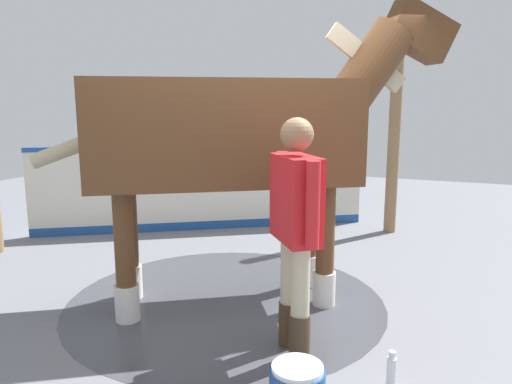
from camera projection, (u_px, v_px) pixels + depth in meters
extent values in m
cube|color=slate|center=(252.00, 309.00, 4.22)|extent=(16.00, 16.00, 0.02)
cylinder|color=#42444C|center=(226.00, 301.00, 4.36)|extent=(2.84, 2.84, 0.00)
cube|color=silver|center=(203.00, 190.00, 6.73)|extent=(3.94, 2.53, 1.14)
cube|color=#1E4C99|center=(202.00, 147.00, 6.62)|extent=(3.95, 2.55, 0.06)
cube|color=#1E4C99|center=(204.00, 225.00, 6.83)|extent=(3.94, 2.54, 0.12)
cylinder|color=olive|center=(395.00, 125.00, 6.44)|extent=(0.16, 0.16, 2.95)
cube|color=brown|center=(224.00, 132.00, 4.08)|extent=(2.34, 1.92, 0.87)
cylinder|color=brown|center=(309.00, 231.00, 4.64)|extent=(0.16, 0.16, 1.09)
cylinder|color=silver|center=(308.00, 270.00, 4.72)|extent=(0.20, 0.20, 0.30)
cylinder|color=brown|center=(325.00, 246.00, 4.18)|extent=(0.16, 0.16, 1.09)
cylinder|color=silver|center=(324.00, 288.00, 4.26)|extent=(0.20, 0.20, 0.30)
cylinder|color=brown|center=(129.00, 241.00, 4.34)|extent=(0.16, 0.16, 1.09)
cylinder|color=silver|center=(131.00, 282.00, 4.41)|extent=(0.20, 0.20, 0.30)
cylinder|color=brown|center=(125.00, 257.00, 3.88)|extent=(0.16, 0.16, 1.09)
cylinder|color=silver|center=(127.00, 303.00, 3.95)|extent=(0.20, 0.20, 0.30)
cylinder|color=brown|center=(366.00, 74.00, 4.22)|extent=(0.91, 0.78, 0.95)
cube|color=#C6B793|center=(366.00, 58.00, 4.19)|extent=(0.66, 0.45, 0.59)
cube|color=brown|center=(418.00, 32.00, 4.24)|extent=(0.70, 0.59, 0.56)
cylinder|color=#C6B793|center=(75.00, 146.00, 3.88)|extent=(0.65, 0.48, 0.35)
cylinder|color=#47331E|center=(299.00, 337.00, 3.35)|extent=(0.15, 0.15, 0.33)
cylinder|color=#C6B793|center=(300.00, 280.00, 3.27)|extent=(0.13, 0.13, 0.50)
cylinder|color=#47331E|center=(289.00, 323.00, 3.55)|extent=(0.15, 0.15, 0.33)
cylinder|color=#C6B793|center=(289.00, 270.00, 3.48)|extent=(0.13, 0.13, 0.50)
cube|color=red|center=(296.00, 199.00, 3.27)|extent=(0.47, 0.52, 0.59)
cylinder|color=red|center=(313.00, 205.00, 2.99)|extent=(0.09, 0.09, 0.56)
cylinder|color=red|center=(282.00, 189.00, 3.55)|extent=(0.09, 0.09, 0.56)
sphere|color=#936B4C|center=(297.00, 134.00, 3.19)|extent=(0.23, 0.23, 0.23)
cylinder|color=white|center=(297.00, 368.00, 2.73)|extent=(0.30, 0.30, 0.03)
cylinder|color=white|center=(391.00, 373.00, 3.01)|extent=(0.06, 0.06, 0.21)
cylinder|color=white|center=(392.00, 355.00, 2.99)|extent=(0.04, 0.04, 0.05)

